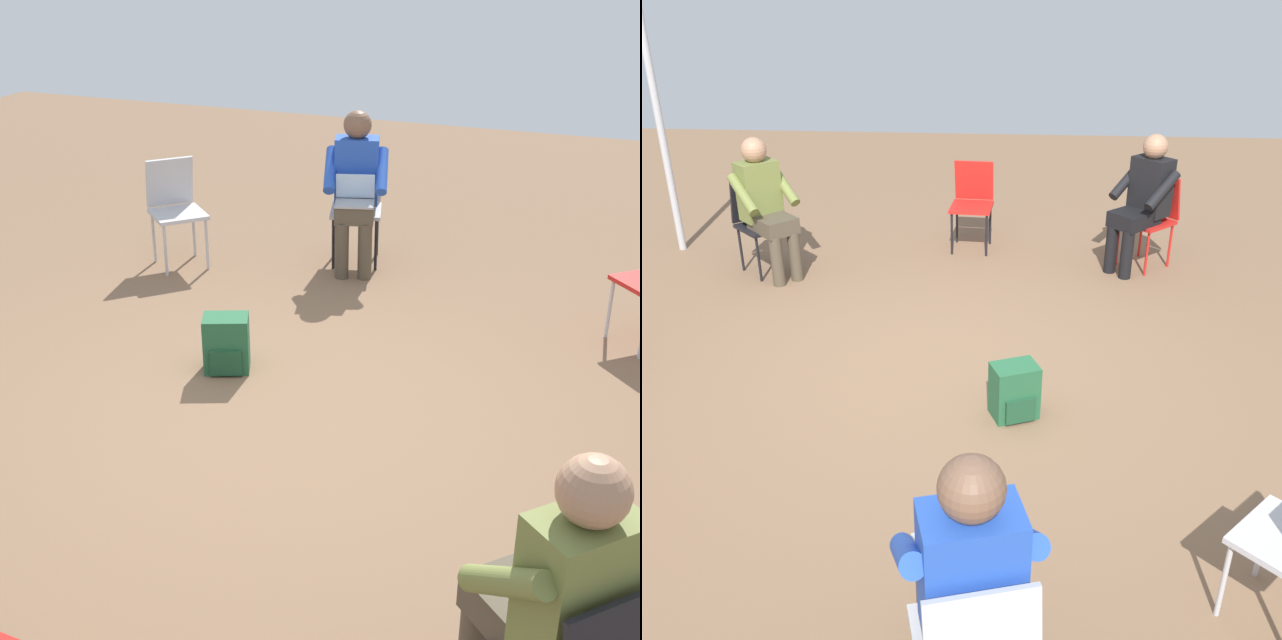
{
  "view_description": "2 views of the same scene",
  "coord_description": "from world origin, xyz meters",
  "views": [
    {
      "loc": [
        -1.76,
        3.98,
        2.64
      ],
      "look_at": [
        -0.32,
        0.21,
        0.77
      ],
      "focal_mm": 50.0,
      "sensor_mm": 36.0,
      "label": 1
    },
    {
      "loc": [
        0.51,
        -4.26,
        2.58
      ],
      "look_at": [
        0.21,
        -0.2,
        0.53
      ],
      "focal_mm": 40.0,
      "sensor_mm": 36.0,
      "label": 2
    }
  ],
  "objects": [
    {
      "name": "tent_pole_far",
      "position": [
        -2.79,
        2.24,
        1.18
      ],
      "size": [
        0.07,
        0.07,
        2.36
      ],
      "primitive_type": "cylinder",
      "color": "#B2B2B7",
      "rests_on": "ground"
    },
    {
      "name": "person_in_olive",
      "position": [
        -1.68,
        1.67,
        0.69
      ],
      "size": [
        0.63,
        0.63,
        1.24
      ],
      "rotation": [
        0.0,
        0.0,
        -2.33
      ],
      "color": "#4C4233",
      "rests_on": "ground"
    },
    {
      "name": "chair_north",
      "position": [
        0.11,
        2.52,
        0.5
      ],
      "size": [
        0.43,
        0.46,
        0.85
      ],
      "rotation": [
        0.0,
        0.0,
        3.07
      ],
      "color": "red",
      "rests_on": "ground"
    },
    {
      "name": "person_in_black",
      "position": [
        1.68,
        2.06,
        0.69
      ],
      "size": [
        0.63,
        0.63,
        1.24
      ],
      "rotation": [
        0.0,
        0.0,
        2.32
      ],
      "color": "black",
      "rests_on": "ground"
    },
    {
      "name": "chair_northeast",
      "position": [
        1.8,
        2.18,
        0.5
      ],
      "size": [
        0.59,
        0.58,
        0.85
      ],
      "rotation": [
        0.0,
        0.0,
        2.32
      ],
      "color": "red",
      "rests_on": "ground"
    },
    {
      "name": "ground_plane",
      "position": [
        0.0,
        0.0,
        0.0
      ],
      "size": [
        15.61,
        15.61,
        0.0
      ],
      "primitive_type": "plane",
      "color": "brown"
    },
    {
      "name": "backpack_near_laptop_user",
      "position": [
        0.55,
        -0.46,
        0.16
      ],
      "size": [
        0.33,
        0.31,
        0.36
      ],
      "rotation": [
        0.0,
        0.0,
        0.39
      ],
      "color": "#235B38",
      "rests_on": "ground"
    },
    {
      "name": "chair_northwest",
      "position": [
        -1.8,
        1.79,
        0.5
      ],
      "size": [
        0.59,
        0.58,
        0.85
      ],
      "rotation": [
        0.0,
        0.0,
        -2.33
      ],
      "color": "black",
      "rests_on": "ground"
    },
    {
      "name": "person_with_laptop",
      "position": [
        0.38,
        -2.44,
        0.69
      ],
      "size": [
        0.58,
        0.6,
        1.24
      ],
      "rotation": [
        0.0,
        0.0,
        0.27
      ],
      "color": "#4C4233",
      "rests_on": "ground"
    }
  ]
}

